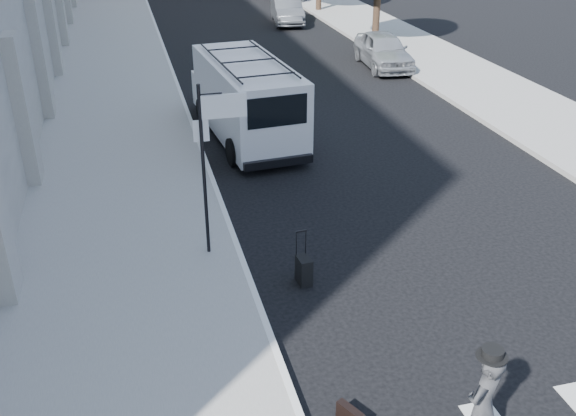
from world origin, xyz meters
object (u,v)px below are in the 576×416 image
cargo_van (246,98)px  parked_car_a (383,50)px  suitcase (304,270)px  parked_car_b (287,10)px  businessman (483,406)px

cargo_van → parked_car_a: cargo_van is taller
suitcase → parked_car_b: parked_car_b is taller
businessman → parked_car_b: bearing=-129.9°
businessman → parked_car_b: (4.84, 28.99, -0.14)m
businessman → suitcase: businessman is taller
businessman → suitcase: bearing=-106.5°
suitcase → cargo_van: size_ratio=0.17×
parked_car_a → parked_car_b: parked_car_a is taller
cargo_van → parked_car_b: size_ratio=1.51×
suitcase → cargo_van: bearing=81.5°
parked_car_b → businessman: bearing=-91.7°
businessman → cargo_van: size_ratio=0.26×
cargo_van → parked_car_a: (7.02, 6.50, -0.48)m
businessman → parked_car_a: bearing=-138.9°
cargo_van → businessman: bearing=-92.3°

